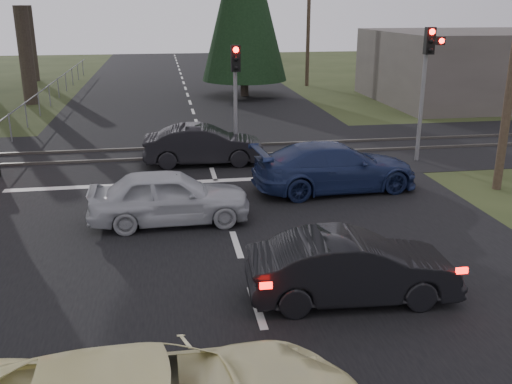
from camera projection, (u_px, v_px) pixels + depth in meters
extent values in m
plane|color=#2C3618|center=(257.00, 308.00, 10.69)|extent=(120.00, 120.00, 0.00)
cube|color=black|center=(211.00, 166.00, 20.07)|extent=(14.00, 100.00, 0.01)
cube|color=black|center=(206.00, 152.00, 21.94)|extent=(120.00, 8.00, 0.01)
cube|color=silver|center=(216.00, 181.00, 18.38)|extent=(13.00, 0.35, 0.00)
cube|color=#59544C|center=(208.00, 156.00, 21.18)|extent=(120.00, 0.12, 0.10)
cube|color=#59544C|center=(205.00, 146.00, 22.68)|extent=(120.00, 0.12, 0.10)
cylinder|color=slate|center=(421.00, 109.00, 20.25)|extent=(0.14, 0.14, 3.80)
cube|color=black|center=(430.00, 41.00, 19.35)|extent=(0.32, 0.24, 0.90)
sphere|color=#FF0C07|center=(432.00, 32.00, 19.13)|extent=(0.20, 0.20, 0.20)
sphere|color=black|center=(431.00, 41.00, 19.22)|extent=(0.18, 0.18, 0.18)
sphere|color=black|center=(430.00, 50.00, 19.32)|extent=(0.18, 0.18, 0.18)
cube|color=black|center=(440.00, 41.00, 19.40)|extent=(0.28, 0.22, 0.28)
sphere|color=#FF0C07|center=(442.00, 41.00, 19.29)|extent=(0.18, 0.18, 0.18)
cylinder|color=slate|center=(236.00, 116.00, 20.47)|extent=(0.14, 0.14, 3.20)
cube|color=black|center=(236.00, 58.00, 19.66)|extent=(0.32, 0.24, 0.90)
sphere|color=#FF0C07|center=(236.00, 50.00, 19.45)|extent=(0.20, 0.20, 0.20)
sphere|color=black|center=(236.00, 59.00, 19.54)|extent=(0.18, 0.18, 0.18)
sphere|color=black|center=(236.00, 68.00, 19.63)|extent=(0.18, 0.18, 0.18)
cylinder|color=#4C3D2D|center=(309.00, 19.00, 38.72)|extent=(0.26, 0.26, 9.00)
cylinder|color=#4C3D2D|center=(252.00, 14.00, 62.16)|extent=(0.26, 0.26, 9.00)
cylinder|color=#473D33|center=(26.00, 56.00, 31.91)|extent=(0.80, 0.80, 5.40)
cylinder|color=#473D33|center=(30.00, 44.00, 41.92)|extent=(0.80, 0.80, 5.40)
cylinder|color=#473D33|center=(244.00, 80.00, 35.29)|extent=(0.50, 0.50, 2.00)
cube|color=#59514C|center=(498.00, 66.00, 33.45)|extent=(14.00, 10.00, 4.00)
imported|color=black|center=(352.00, 268.00, 10.82)|extent=(4.05, 1.59, 1.31)
imported|color=#AFB2B8|center=(170.00, 197.00, 14.68)|extent=(4.15, 1.71, 1.41)
imported|color=navy|center=(335.00, 167.00, 17.28)|extent=(5.19, 2.47, 1.46)
imported|color=black|center=(204.00, 145.00, 20.14)|extent=(4.27, 1.67, 1.38)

